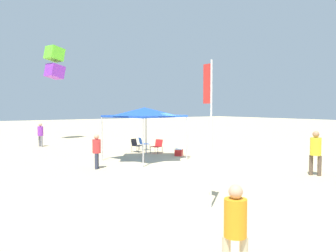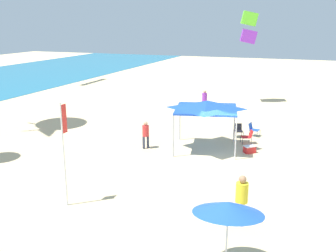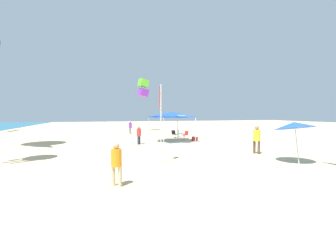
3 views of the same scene
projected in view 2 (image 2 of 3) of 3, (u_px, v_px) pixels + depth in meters
ground at (220, 164)px, 19.80m from camera, size 120.00×120.00×0.10m
canopy_tent at (206, 106)px, 21.40m from camera, size 3.79×3.92×2.77m
beach_umbrella at (228, 208)px, 10.79m from camera, size 2.05×2.02×2.34m
folding_chair_left_of_tent at (253, 129)px, 24.47m from camera, size 0.64×0.72×0.82m
folding_chair_near_cooler at (238, 130)px, 24.26m from camera, size 0.77×0.71×0.82m
folding_chair_facing_ocean at (248, 136)px, 22.93m from camera, size 0.72×0.78×0.82m
cooler_box at (250, 149)px, 21.38m from camera, size 0.72×0.73×0.40m
banner_flag at (64, 145)px, 14.73m from camera, size 0.36×0.06×4.11m
person_far_stroller at (146, 133)px, 21.97m from camera, size 0.37×0.37×1.57m
person_beachcomber at (205, 99)px, 31.31m from camera, size 0.44×0.40×1.68m
person_near_umbrella at (242, 196)px, 13.65m from camera, size 0.47×0.43×1.83m
kite_box_lime at (249, 28)px, 33.04m from camera, size 1.51×1.65×2.75m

